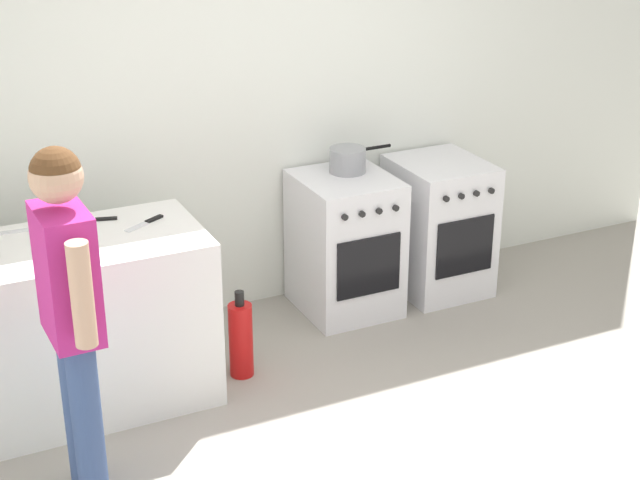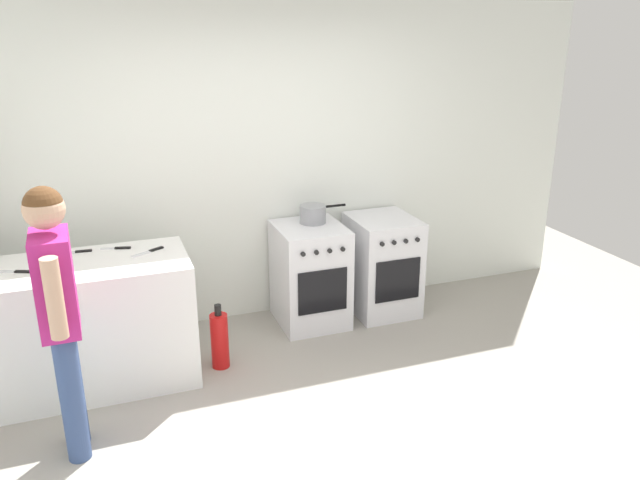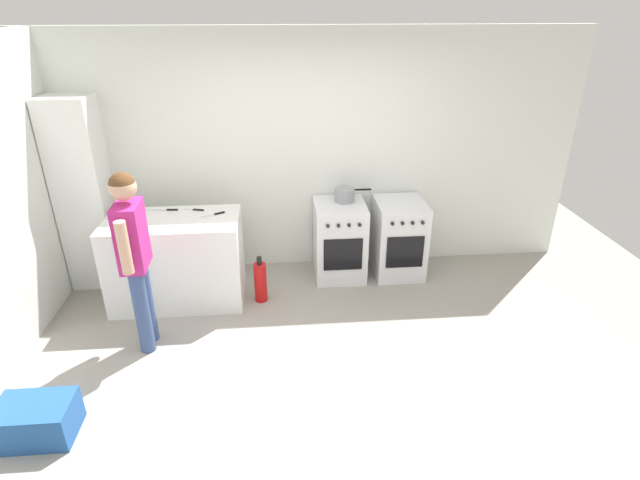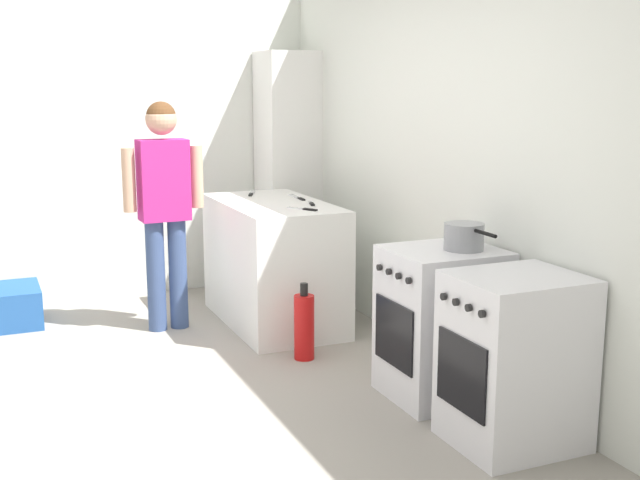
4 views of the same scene
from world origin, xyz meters
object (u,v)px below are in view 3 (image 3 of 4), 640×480
knife_utility (214,215)px  larder_cabinet (84,195)px  person (134,248)px  oven_right (399,238)px  knife_chef (121,221)px  fire_extinguisher (260,282)px  pot (345,195)px  knife_paring (195,210)px  recycling_crate_lower (36,420)px  knife_carving (163,210)px  oven_left (340,240)px

knife_utility → larder_cabinet: larder_cabinet is taller
person → oven_right: bearing=24.2°
knife_chef → fire_extinguisher: 1.47m
pot → fire_extinguisher: (-0.93, -0.57, -0.71)m
pot → knife_paring: pot is taller
knife_chef → fire_extinguisher: bearing=-4.2°
knife_chef → larder_cabinet: (-0.48, 0.48, 0.10)m
knife_chef → recycling_crate_lower: knife_chef is taller
knife_carving → oven_left: bearing=4.4°
knife_paring → knife_utility: size_ratio=0.90×
knife_chef → knife_paring: bearing=17.9°
oven_left → knife_utility: size_ratio=3.64×
person → larder_cabinet: larder_cabinet is taller
oven_left → knife_paring: knife_paring is taller
knife_chef → larder_cabinet: 0.69m
person → recycling_crate_lower: size_ratio=3.12×
knife_carving → larder_cabinet: size_ratio=0.17×
knife_paring → fire_extinguisher: (0.62, -0.31, -0.69)m
oven_left → knife_utility: (-1.30, -0.31, 0.48)m
fire_extinguisher → oven_left: bearing=28.8°
oven_right → recycling_crate_lower: (-3.07, -2.14, -0.29)m
fire_extinguisher → pot: bearing=31.4°
knife_utility → knife_paring: bearing=144.1°
recycling_crate_lower → oven_left: bearing=41.7°
oven_left → knife_paring: bearing=-173.8°
oven_left → pot: size_ratio=2.14×
pot → larder_cabinet: (-2.71, 0.01, 0.08)m
fire_extinguisher → recycling_crate_lower: size_ratio=0.96×
knife_chef → person: size_ratio=0.18×
oven_right → person: (-2.52, -1.13, 0.54)m
knife_paring → larder_cabinet: (-1.16, 0.27, 0.09)m
pot → knife_carving: (-1.88, -0.23, -0.02)m
knife_paring → knife_carving: (-0.33, 0.02, -0.00)m
oven_left → oven_right: size_ratio=1.00×
oven_left → person: size_ratio=0.52×
oven_left → person: person is taller
knife_paring → knife_chef: bearing=-162.1°
oven_left → knife_chef: size_ratio=2.87×
oven_right → recycling_crate_lower: size_ratio=1.63×
oven_left → larder_cabinet: size_ratio=0.42×
pot → person: size_ratio=0.25×
oven_right → knife_carving: bearing=-176.8°
knife_chef → pot: bearing=11.9°
knife_carving → recycling_crate_lower: knife_carving is taller
oven_left → pot: (0.06, 0.09, 0.50)m
knife_chef → recycling_crate_lower: (-0.24, -1.76, -0.76)m
oven_right → knife_chef: knife_chef is taller
knife_paring → fire_extinguisher: knife_paring is taller
oven_right → fire_extinguisher: size_ratio=1.70×
knife_utility → oven_right: bearing=8.9°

